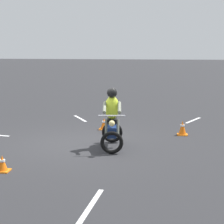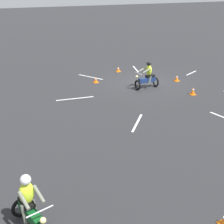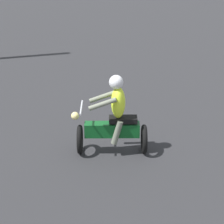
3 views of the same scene
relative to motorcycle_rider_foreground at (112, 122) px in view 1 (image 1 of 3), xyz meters
The scene contains 8 objects.
ground_plane 1.24m from the motorcycle_rider_foreground, 105.49° to the right, with size 120.00×120.00×0.00m, color #28282B.
motorcycle_rider_foreground is the anchor object (origin of this frame).
traffic_cone_near_left 2.78m from the motorcycle_rider_foreground, 132.90° to the left, with size 0.32×0.32×0.45m.
traffic_cone_near_right 3.38m from the motorcycle_rider_foreground, 41.19° to the right, with size 0.32×0.32×0.37m.
traffic_cone_mid_left 2.57m from the motorcycle_rider_foreground, 167.43° to the right, with size 0.32×0.32×0.39m.
lane_stripe_e 4.59m from the motorcycle_rider_foreground, ahead, with size 0.10×2.09×0.01m, color silver.
lane_stripe_nw 5.22m from the motorcycle_rider_foreground, 150.82° to the left, with size 0.10×1.37×0.01m, color silver.
lane_stripe_sw 4.80m from the motorcycle_rider_foreground, 158.69° to the right, with size 0.10×1.42×0.01m, color silver.
Camera 1 is at (11.93, 2.30, 2.89)m, focal length 70.00 mm.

